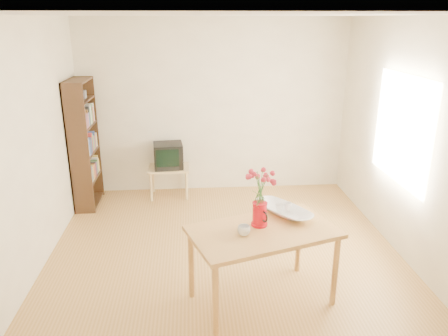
{
  "coord_description": "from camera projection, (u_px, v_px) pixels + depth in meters",
  "views": [
    {
      "loc": [
        -0.35,
        -4.25,
        2.57
      ],
      "look_at": [
        0.0,
        0.3,
        1.0
      ],
      "focal_mm": 35.0,
      "sensor_mm": 36.0,
      "label": 1
    }
  ],
  "objects": [
    {
      "name": "room",
      "position": [
        229.0,
        149.0,
        4.45
      ],
      "size": [
        4.5,
        4.5,
        4.5
      ],
      "color": "olive",
      "rests_on": "ground"
    },
    {
      "name": "table",
      "position": [
        263.0,
        239.0,
        3.99
      ],
      "size": [
        1.48,
        1.12,
        0.75
      ],
      "rotation": [
        0.0,
        0.0,
        0.32
      ],
      "color": "#B17B3C",
      "rests_on": "ground"
    },
    {
      "name": "tv_stand",
      "position": [
        169.0,
        172.0,
        6.55
      ],
      "size": [
        0.6,
        0.45,
        0.46
      ],
      "color": "tan",
      "rests_on": "ground"
    },
    {
      "name": "bookshelf",
      "position": [
        85.0,
        149.0,
        6.11
      ],
      "size": [
        0.28,
        0.7,
        1.8
      ],
      "color": "black",
      "rests_on": "ground"
    },
    {
      "name": "pitcher",
      "position": [
        260.0,
        215.0,
        4.02
      ],
      "size": [
        0.15,
        0.22,
        0.23
      ],
      "rotation": [
        0.0,
        0.0,
        0.39
      ],
      "color": "red",
      "rests_on": "table"
    },
    {
      "name": "flowers",
      "position": [
        260.0,
        184.0,
        3.92
      ],
      "size": [
        0.26,
        0.26,
        0.37
      ],
      "primitive_type": null,
      "color": "#C62E45",
      "rests_on": "pitcher"
    },
    {
      "name": "mug",
      "position": [
        244.0,
        230.0,
        3.85
      ],
      "size": [
        0.15,
        0.15,
        0.09
      ],
      "primitive_type": "imported",
      "rotation": [
        0.0,
        0.0,
        3.64
      ],
      "color": "white",
      "rests_on": "table"
    },
    {
      "name": "bowl",
      "position": [
        284.0,
        195.0,
        4.22
      ],
      "size": [
        0.6,
        0.6,
        0.4
      ],
      "primitive_type": "imported",
      "rotation": [
        0.0,
        0.0,
        0.59
      ],
      "color": "white",
      "rests_on": "table"
    },
    {
      "name": "teacup_a",
      "position": [
        280.0,
        199.0,
        4.24
      ],
      "size": [
        0.09,
        0.09,
        0.06
      ],
      "primitive_type": "imported",
      "rotation": [
        0.0,
        0.0,
        0.66
      ],
      "color": "white",
      "rests_on": "bowl"
    },
    {
      "name": "teacup_b",
      "position": [
        288.0,
        198.0,
        4.26
      ],
      "size": [
        0.07,
        0.07,
        0.06
      ],
      "primitive_type": "imported",
      "rotation": [
        0.0,
        0.0,
        1.51
      ],
      "color": "white",
      "rests_on": "bowl"
    },
    {
      "name": "television",
      "position": [
        168.0,
        155.0,
        6.48
      ],
      "size": [
        0.45,
        0.43,
        0.36
      ],
      "rotation": [
        0.0,
        0.0,
        0.09
      ],
      "color": "black",
      "rests_on": "tv_stand"
    }
  ]
}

